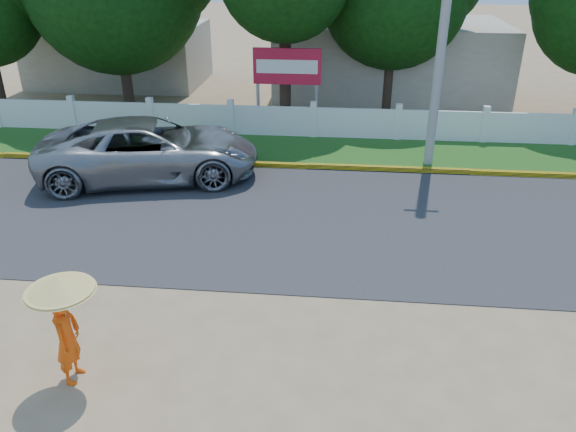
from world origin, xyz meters
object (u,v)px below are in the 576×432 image
Objects in this scene: utility_pole at (445,16)px; monk_with_parasol at (64,314)px; billboard at (287,71)px; vehicle at (150,150)px.

utility_pole is 4.63× the size of monk_with_parasol.
utility_pole is 6.44m from billboard.
billboard reaches higher than monk_with_parasol.
billboard is (-4.88, 3.47, -2.37)m from utility_pole.
vehicle is at bearing -166.80° from utility_pole.
monk_with_parasol is 14.16m from billboard.
utility_pole is at bearing -35.44° from billboard.
utility_pole reaches higher than vehicle.
vehicle is 8.67m from monk_with_parasol.
monk_with_parasol is (1.48, -8.54, 0.38)m from vehicle.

